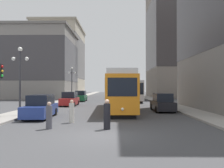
{
  "coord_description": "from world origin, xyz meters",
  "views": [
    {
      "loc": [
        0.57,
        -11.5,
        2.44
      ],
      "look_at": [
        0.28,
        10.89,
        2.74
      ],
      "focal_mm": 36.39,
      "sensor_mm": 36.0,
      "label": 1
    }
  ],
  "objects": [
    {
      "name": "ground_plane",
      "position": [
        0.0,
        0.0,
        0.0
      ],
      "size": [
        200.0,
        200.0,
        0.0
      ],
      "primitive_type": "plane",
      "color": "#424244"
    },
    {
      "name": "pedestrian_on_sidewalk",
      "position": [
        -3.26,
        1.66,
        0.74
      ],
      "size": [
        0.35,
        0.35,
        1.58
      ],
      "rotation": [
        0.0,
        0.0,
        0.55
      ],
      "color": "#4C4C56",
      "rests_on": "ground"
    },
    {
      "name": "parked_car_left_mid",
      "position": [
        -5.34,
        18.0,
        0.84
      ],
      "size": [
        1.98,
        4.31,
        1.82
      ],
      "rotation": [
        0.0,
        0.0,
        -0.03
      ],
      "color": "black",
      "rests_on": "ground"
    },
    {
      "name": "streetcar",
      "position": [
        0.93,
        12.69,
        2.1
      ],
      "size": [
        3.01,
        14.89,
        3.89
      ],
      "rotation": [
        0.0,
        0.0,
        0.03
      ],
      "color": "black",
      "rests_on": "ground"
    },
    {
      "name": "building_left_midblock",
      "position": [
        -15.74,
        39.89,
        7.85
      ],
      "size": [
        13.69,
        15.85,
        15.32
      ],
      "color": "gray",
      "rests_on": "ground"
    },
    {
      "name": "pedestrian_crossing_far",
      "position": [
        0.11,
        1.59,
        0.81
      ],
      "size": [
        0.39,
        0.39,
        1.73
      ],
      "rotation": [
        0.0,
        0.0,
        5.16
      ],
      "color": "black",
      "rests_on": "ground"
    },
    {
      "name": "transit_bus",
      "position": [
        3.79,
        27.84,
        1.95
      ],
      "size": [
        2.99,
        12.5,
        3.45
      ],
      "rotation": [
        0.0,
        0.0,
        -0.03
      ],
      "color": "black",
      "rests_on": "ground"
    },
    {
      "name": "sidewalk_left",
      "position": [
        -7.91,
        40.0,
        0.07
      ],
      "size": [
        2.55,
        120.0,
        0.15
      ],
      "primitive_type": "cube",
      "color": "gray",
      "rests_on": "ground"
    },
    {
      "name": "lamp_post_left_near",
      "position": [
        -7.24,
        7.02,
        3.81
      ],
      "size": [
        1.41,
        0.36,
        5.59
      ],
      "color": "#333338",
      "rests_on": "sidewalk_left"
    },
    {
      "name": "parked_car_right_far",
      "position": [
        5.34,
        11.35,
        0.84
      ],
      "size": [
        1.93,
        4.32,
        1.82
      ],
      "rotation": [
        0.0,
        0.0,
        3.15
      ],
      "color": "black",
      "rests_on": "ground"
    },
    {
      "name": "building_right_midblock",
      "position": [
        14.74,
        43.63,
        14.12
      ],
      "size": [
        11.71,
        16.64,
        27.4
      ],
      "color": "slate",
      "rests_on": "ground"
    },
    {
      "name": "lamp_post_left_far",
      "position": [
        -7.24,
        29.44,
        4.0
      ],
      "size": [
        1.41,
        0.36,
        5.9
      ],
      "color": "#333338",
      "rests_on": "sidewalk_left"
    },
    {
      "name": "parked_car_left_far",
      "position": [
        -5.34,
        27.6,
        0.84
      ],
      "size": [
        1.94,
        4.51,
        1.82
      ],
      "rotation": [
        0.0,
        0.0,
        0.02
      ],
      "color": "black",
      "rests_on": "ground"
    },
    {
      "name": "pedestrian_crossing_near",
      "position": [
        -2.39,
        3.95,
        0.73
      ],
      "size": [
        0.35,
        0.35,
        1.58
      ],
      "rotation": [
        0.0,
        0.0,
        5.5
      ],
      "color": "beige",
      "rests_on": "ground"
    },
    {
      "name": "parked_car_left_near",
      "position": [
        -5.34,
        6.48,
        0.84
      ],
      "size": [
        2.06,
        4.88,
        1.82
      ],
      "rotation": [
        0.0,
        0.0,
        0.05
      ],
      "color": "black",
      "rests_on": "ground"
    },
    {
      "name": "sidewalk_right",
      "position": [
        7.91,
        40.0,
        0.07
      ],
      "size": [
        2.55,
        120.0,
        0.15
      ],
      "primitive_type": "cube",
      "color": "gray",
      "rests_on": "ground"
    },
    {
      "name": "building_left_corner",
      "position": [
        -15.01,
        52.69,
        10.11
      ],
      "size": [
        12.24,
        18.41,
        19.67
      ],
      "color": "#B2A893",
      "rests_on": "ground"
    }
  ]
}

